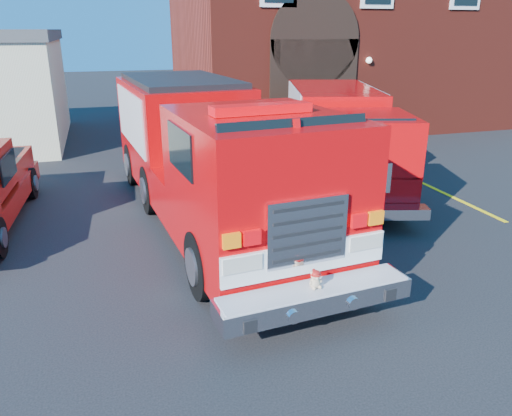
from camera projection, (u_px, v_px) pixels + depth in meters
name	position (u px, v px, depth m)	size (l,w,h in m)	color
ground	(239.00, 247.00, 10.55)	(100.00, 100.00, 0.00)	black
parking_stripe_near	(465.00, 203.00, 13.26)	(0.12, 3.00, 0.01)	yellow
parking_stripe_mid	(402.00, 173.00, 15.96)	(0.12, 3.00, 0.01)	yellow
parking_stripe_far	(357.00, 153.00, 18.66)	(0.12, 3.00, 0.01)	yellow
fire_station	(340.00, 31.00, 24.19)	(15.20, 10.20, 8.45)	maroon
fire_engine	(209.00, 153.00, 11.52)	(3.73, 10.54, 3.18)	black
secondary_truck	(339.00, 134.00, 14.67)	(4.70, 8.56, 2.65)	black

